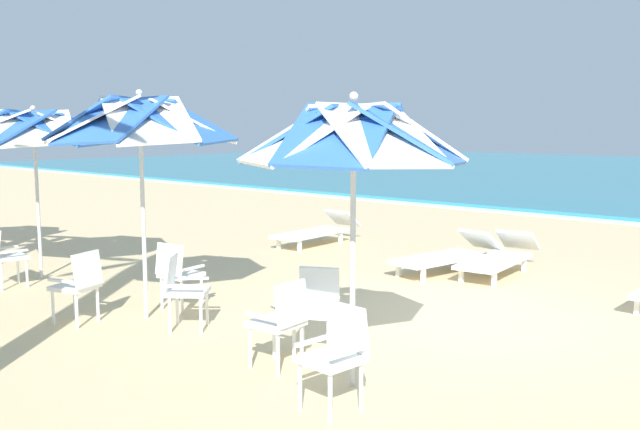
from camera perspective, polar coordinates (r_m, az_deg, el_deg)
ground_plane at (r=8.70m, az=11.68°, el=-8.24°), size 80.00×80.00×0.00m
beach_umbrella_0 at (r=5.96m, az=2.78°, el=6.40°), size 2.01×2.01×2.61m
plastic_chair_0 at (r=6.65m, az=-3.22°, el=-8.51°), size 0.50×0.48×0.87m
plastic_chair_1 at (r=7.15m, az=-0.28°, el=-7.39°), size 0.60×0.62×0.87m
plastic_chair_2 at (r=5.74m, az=1.37°, el=-11.11°), size 0.47×0.50×0.87m
beach_umbrella_1 at (r=8.43m, az=-14.61°, el=7.37°), size 2.30×2.30×2.74m
plastic_chair_3 at (r=8.92m, az=-11.68°, el=-4.56°), size 0.50×0.53×0.87m
plastic_chair_4 at (r=8.08m, az=-11.29°, el=-5.80°), size 0.63×0.63×0.87m
plastic_chair_5 at (r=8.60m, az=-19.24°, el=-5.27°), size 0.58×0.56×0.87m
beach_umbrella_2 at (r=11.23m, az=-22.52°, el=6.55°), size 2.60×2.60×2.62m
plastic_chair_6 at (r=10.91m, az=-24.61°, el=-2.92°), size 0.48×0.50×0.87m
sun_lounger_1 at (r=11.19m, az=14.55°, el=-3.37°), size 0.87×2.20×0.62m
sun_lounger_2 at (r=11.20m, az=10.45°, el=-3.24°), size 0.93×2.21×0.62m
sun_lounger_3 at (r=13.59m, az=-0.24°, el=-1.27°), size 0.77×2.18×0.62m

